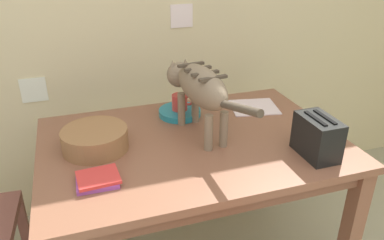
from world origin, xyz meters
TOP-DOWN VIEW (x-y plane):
  - wall_rear at (-0.00, 2.10)m, footprint 5.29×0.11m
  - dining_table at (0.02, 1.37)m, footprint 1.33×0.91m
  - cat at (0.08, 1.43)m, footprint 0.19×0.72m
  - saucer_bowl at (0.05, 1.64)m, footprint 0.21×0.21m
  - coffee_mug at (0.05, 1.64)m, footprint 0.12×0.08m
  - magazine at (0.45, 1.60)m, footprint 0.28×0.25m
  - book_stack at (-0.41, 1.16)m, footprint 0.16×0.14m
  - wicker_basket at (-0.39, 1.42)m, footprint 0.28×0.28m
  - toaster at (0.47, 1.08)m, footprint 0.12×0.20m

SIDE VIEW (x-z plane):
  - dining_table at x=0.02m, z-range 0.29..1.04m
  - magazine at x=0.45m, z-range 0.75..0.76m
  - book_stack at x=-0.41m, z-range 0.75..0.78m
  - saucer_bowl at x=0.05m, z-range 0.75..0.78m
  - wicker_basket at x=-0.39m, z-range 0.76..0.85m
  - coffee_mug at x=0.05m, z-range 0.79..0.86m
  - toaster at x=0.47m, z-range 0.75..0.93m
  - cat at x=0.08m, z-range 0.82..1.14m
  - wall_rear at x=0.00m, z-range 0.00..2.50m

